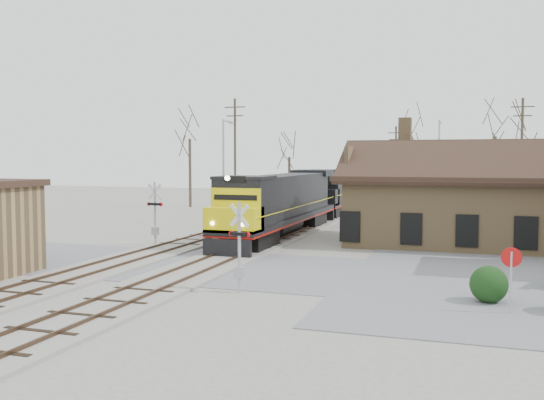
{
  "coord_description": "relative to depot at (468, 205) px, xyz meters",
  "views": [
    {
      "loc": [
        12.21,
        -26.75,
        5.31
      ],
      "look_at": [
        0.37,
        9.0,
        2.68
      ],
      "focal_mm": 40.0,
      "sensor_mm": 36.0,
      "label": 1
    }
  ],
  "objects": [
    {
      "name": "ground",
      "position": [
        -11.99,
        -12.0,
        -2.41
      ],
      "size": [
        140.0,
        140.0,
        0.0
      ],
      "primitive_type": "plane",
      "color": "#A09B91",
      "rests_on": "ground"
    },
    {
      "name": "crossbuck_near",
      "position": [
        -8.39,
        -16.82,
        -0.69
      ],
      "size": [
        1.0,
        0.37,
        3.59
      ],
      "rotation": [
        0.0,
        0.0,
        -0.29
      ],
      "color": "#A5A8AD",
      "rests_on": "ground"
    },
    {
      "name": "tree_a",
      "position": [
        -28.69,
        20.44,
        6.13
      ],
      "size": [
        4.89,
        4.89,
        11.98
      ],
      "color": "#382D23",
      "rests_on": "ground"
    },
    {
      "name": "locomotive_lead",
      "position": [
        -11.99,
        -0.3,
        -0.13
      ],
      "size": [
        2.91,
        19.51,
        4.33
      ],
      "color": "black",
      "rests_on": "ground"
    },
    {
      "name": "depot",
      "position": [
        0.0,
        0.0,
        0.0
      ],
      "size": [
        15.2,
        9.31,
        7.9
      ],
      "color": "#997A4F",
      "rests_on": "ground"
    },
    {
      "name": "locomotive_trailing",
      "position": [
        -11.99,
        19.49,
        -0.13
      ],
      "size": [
        2.91,
        19.51,
        4.1
      ],
      "color": "black",
      "rests_on": "ground"
    },
    {
      "name": "utility_pole_a",
      "position": [
        -20.77,
        13.71,
        3.22
      ],
      "size": [
        2.0,
        0.24,
        10.78
      ],
      "color": "#382D23",
      "rests_on": "ground"
    },
    {
      "name": "track_main",
      "position": [
        -11.99,
        3.0,
        -2.34
      ],
      "size": [
        3.4,
        90.0,
        0.24
      ],
      "color": "#A09B91",
      "rests_on": "ground"
    },
    {
      "name": "tree_e",
      "position": [
        5.03,
        25.79,
        5.48
      ],
      "size": [
        4.52,
        4.52,
        11.08
      ],
      "color": "#382D23",
      "rests_on": "ground"
    },
    {
      "name": "tree_b",
      "position": [
        -19.97,
        28.6,
        3.86
      ],
      "size": [
        3.6,
        3.6,
        8.81
      ],
      "color": "#382D23",
      "rests_on": "ground"
    },
    {
      "name": "road",
      "position": [
        -11.99,
        -12.0,
        -2.39
      ],
      "size": [
        60.0,
        9.0,
        0.03
      ],
      "primitive_type": "cube",
      "color": "slate",
      "rests_on": "ground"
    },
    {
      "name": "tree_d",
      "position": [
        2.42,
        28.72,
        6.36
      ],
      "size": [
        5.02,
        5.02,
        12.3
      ],
      "color": "#382D23",
      "rests_on": "ground"
    },
    {
      "name": "utility_pole_c",
      "position": [
        4.38,
        20.1,
        3.15
      ],
      "size": [
        2.0,
        0.24,
        10.66
      ],
      "color": "#382D23",
      "rests_on": "ground"
    },
    {
      "name": "crossbuck_far",
      "position": [
        -17.99,
        -6.34,
        -0.58
      ],
      "size": [
        1.1,
        0.29,
        3.86
      ],
      "rotation": [
        0.0,
        0.0,
        3.06
      ],
      "color": "#A5A8AD",
      "rests_on": "ground"
    },
    {
      "name": "track_siding",
      "position": [
        -16.49,
        3.0,
        -2.34
      ],
      "size": [
        3.4,
        90.0,
        0.24
      ],
      "color": "#A09B91",
      "rests_on": "ground"
    },
    {
      "name": "do_not_enter_sign",
      "position": [
        1.54,
        -16.98,
        -0.82
      ],
      "size": [
        0.68,
        0.08,
        2.29
      ],
      "rotation": [
        0.0,
        0.0,
        -0.01
      ],
      "color": "#A5A8AD",
      "rests_on": "ground"
    },
    {
      "name": "streetlight_a",
      "position": [
        -18.45,
        5.59,
        2.29
      ],
      "size": [
        0.25,
        2.04,
        8.33
      ],
      "color": "#A5A8AD",
      "rests_on": "ground"
    },
    {
      "name": "tree_c",
      "position": [
        -7.01,
        38.33,
        6.73
      ],
      "size": [
        5.23,
        5.23,
        12.82
      ],
      "color": "#382D23",
      "rests_on": "ground"
    },
    {
      "name": "hedge_a",
      "position": [
        0.89,
        -15.51,
        -1.72
      ],
      "size": [
        1.37,
        1.37,
        1.37
      ],
      "primitive_type": "sphere",
      "color": "black",
      "rests_on": "ground"
    },
    {
      "name": "streetlight_c",
      "position": [
        -2.9,
        22.16,
        2.6
      ],
      "size": [
        0.25,
        2.04,
        8.94
      ],
      "color": "#A5A8AD",
      "rests_on": "ground"
    },
    {
      "name": "streetlight_b",
      "position": [
        -4.9,
        8.12,
        2.3
      ],
      "size": [
        0.25,
        2.04,
        8.35
      ],
      "color": "#A5A8AD",
      "rests_on": "ground"
    },
    {
      "name": "utility_pole_b",
      "position": [
        -8.61,
        35.45,
        2.37
      ],
      "size": [
        2.0,
        0.24,
        9.11
      ],
      "color": "#382D23",
      "rests_on": "ground"
    }
  ]
}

